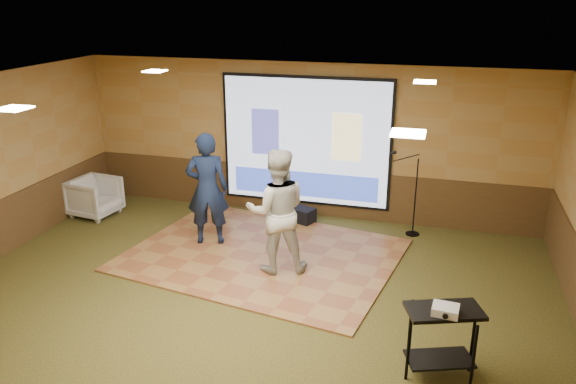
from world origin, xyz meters
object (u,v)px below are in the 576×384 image
(projector_screen, at_px, (305,143))
(av_table, at_px, (442,330))
(player_right, at_px, (277,211))
(mic_stand, at_px, (411,209))
(projector, at_px, (445,310))
(banquet_chair, at_px, (95,197))
(duffel_bag, at_px, (302,215))
(dance_floor, at_px, (262,255))
(player_left, at_px, (207,189))

(projector_screen, bearing_deg, av_table, -58.64)
(player_right, distance_m, mic_stand, 2.86)
(player_right, xyz_separation_m, projector, (2.56, -2.09, -0.09))
(banquet_chair, distance_m, duffel_bag, 4.12)
(dance_floor, xyz_separation_m, duffel_bag, (0.28, 1.58, 0.14))
(player_left, relative_size, projector, 7.00)
(dance_floor, distance_m, projector, 4.00)
(player_left, xyz_separation_m, duffel_bag, (1.33, 1.36, -0.87))
(dance_floor, relative_size, projector, 15.28)
(dance_floor, xyz_separation_m, av_table, (2.95, -2.44, 0.59))
(dance_floor, distance_m, mic_stand, 2.86)
(dance_floor, bearing_deg, duffel_bag, 79.88)
(player_right, xyz_separation_m, banquet_chair, (-4.16, 1.30, -0.64))
(mic_stand, bearing_deg, projector, -91.52)
(projector_screen, relative_size, projector, 11.70)
(player_right, distance_m, banquet_chair, 4.41)
(player_right, bearing_deg, projector_screen, -106.43)
(av_table, xyz_separation_m, projector, (0.01, -0.10, 0.33))
(av_table, bearing_deg, mic_stand, 98.69)
(projector, bearing_deg, player_right, 145.89)
(projector, xyz_separation_m, mic_stand, (-0.62, 4.13, -0.43))
(projector, bearing_deg, dance_floor, 144.45)
(av_table, height_order, projector, projector)
(mic_stand, bearing_deg, banquet_chair, 176.81)
(projector, bearing_deg, duffel_bag, 128.10)
(dance_floor, distance_m, player_right, 1.18)
(av_table, distance_m, banquet_chair, 7.48)
(player_right, height_order, duffel_bag, player_right)
(projector_screen, height_order, mic_stand, projector_screen)
(av_table, height_order, mic_stand, mic_stand)
(dance_floor, xyz_separation_m, mic_stand, (2.33, 1.59, 0.48))
(player_left, xyz_separation_m, player_right, (1.45, -0.67, -0.00))
(projector_screen, xyz_separation_m, av_table, (2.71, -4.45, -0.87))
(duffel_bag, bearing_deg, projector_screen, 95.93)
(player_right, xyz_separation_m, mic_stand, (1.93, 2.04, -0.53))
(dance_floor, bearing_deg, player_left, 168.14)
(dance_floor, relative_size, av_table, 4.92)
(dance_floor, xyz_separation_m, player_left, (-1.05, 0.22, 1.01))
(player_left, bearing_deg, mic_stand, -175.09)
(player_left, bearing_deg, av_table, 129.32)
(dance_floor, relative_size, player_left, 2.18)
(mic_stand, bearing_deg, player_right, -143.55)
(dance_floor, relative_size, mic_stand, 2.77)
(projector_screen, xyz_separation_m, duffel_bag, (0.05, -0.43, -1.32))
(banquet_chair, xyz_separation_m, duffel_bag, (4.05, 0.73, -0.23))
(banquet_chair, bearing_deg, projector_screen, -66.09)
(projector_screen, bearing_deg, projector, -59.14)
(projector, height_order, duffel_bag, projector)
(av_table, bearing_deg, banquet_chair, 153.89)
(projector_screen, relative_size, player_right, 1.67)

